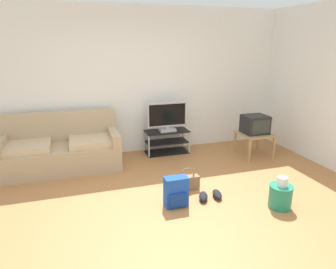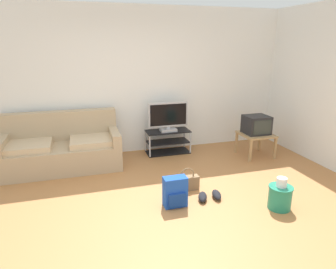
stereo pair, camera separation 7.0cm
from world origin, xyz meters
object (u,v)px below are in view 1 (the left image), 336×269
(backpack, at_px, (176,192))
(crt_tv, at_px, (255,124))
(handbag, at_px, (187,182))
(flat_tv, at_px, (167,117))
(cleaning_bucket, at_px, (281,195))
(couch, at_px, (61,149))
(side_table, at_px, (255,136))
(tv_stand, at_px, (167,142))
(sneakers_pair, at_px, (210,195))

(backpack, bearing_deg, crt_tv, 29.16)
(backpack, distance_m, handbag, 0.49)
(flat_tv, distance_m, cleaning_bucket, 2.56)
(couch, xyz_separation_m, backpack, (1.43, -1.79, -0.13))
(cleaning_bucket, bearing_deg, flat_tv, 108.04)
(couch, height_order, flat_tv, flat_tv)
(backpack, bearing_deg, side_table, 28.84)
(tv_stand, relative_size, handbag, 2.44)
(flat_tv, height_order, cleaning_bucket, flat_tv)
(crt_tv, relative_size, backpack, 1.09)
(sneakers_pair, bearing_deg, flat_tv, 90.65)
(tv_stand, height_order, crt_tv, crt_tv)
(side_table, xyz_separation_m, crt_tv, (0.00, 0.02, 0.23))
(couch, height_order, sneakers_pair, couch)
(side_table, height_order, crt_tv, crt_tv)
(handbag, bearing_deg, backpack, -128.77)
(cleaning_bucket, bearing_deg, couch, 140.41)
(couch, relative_size, flat_tv, 2.50)
(backpack, height_order, cleaning_bucket, cleaning_bucket)
(handbag, bearing_deg, sneakers_pair, -59.74)
(flat_tv, height_order, crt_tv, flat_tv)
(flat_tv, distance_m, backpack, 2.06)
(backpack, xyz_separation_m, handbag, (0.30, 0.38, -0.08))
(tv_stand, xyz_separation_m, sneakers_pair, (0.02, -1.93, -0.17))
(tv_stand, xyz_separation_m, crt_tv, (1.52, -0.61, 0.38))
(side_table, relative_size, crt_tv, 1.31)
(couch, distance_m, sneakers_pair, 2.63)
(couch, distance_m, backpack, 2.29)
(couch, relative_size, sneakers_pair, 4.81)
(crt_tv, height_order, backpack, crt_tv)
(tv_stand, relative_size, side_table, 1.46)
(sneakers_pair, bearing_deg, cleaning_bucket, -32.32)
(tv_stand, relative_size, backpack, 2.08)
(side_table, bearing_deg, handbag, -150.77)
(flat_tv, height_order, side_table, flat_tv)
(handbag, distance_m, cleaning_bucket, 1.26)
(couch, xyz_separation_m, flat_tv, (1.92, 0.15, 0.38))
(flat_tv, xyz_separation_m, handbag, (-0.18, -1.56, -0.60))
(handbag, bearing_deg, couch, 141.04)
(backpack, distance_m, cleaning_bucket, 1.34)
(flat_tv, xyz_separation_m, cleaning_bucket, (0.78, -2.38, -0.53))
(side_table, xyz_separation_m, sneakers_pair, (-1.50, -1.30, -0.33))
(side_table, distance_m, cleaning_bucket, 1.93)
(crt_tv, xyz_separation_m, cleaning_bucket, (-0.75, -1.79, -0.42))
(handbag, bearing_deg, side_table, 29.23)
(tv_stand, bearing_deg, handbag, -96.47)
(couch, height_order, handbag, couch)
(crt_tv, bearing_deg, sneakers_pair, -138.81)
(sneakers_pair, bearing_deg, tv_stand, 90.65)
(flat_tv, bearing_deg, tv_stand, 90.00)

